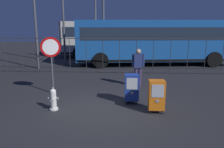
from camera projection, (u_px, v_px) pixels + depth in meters
name	position (u px, v px, depth m)	size (l,w,h in m)	color
ground_plane	(101.00, 109.00, 7.15)	(60.00, 60.00, 0.00)	#262628
fire_hydrant	(53.00, 99.00, 7.00)	(0.33, 0.32, 0.75)	silver
newspaper_box_primary	(132.00, 87.00, 7.56)	(0.48, 0.42, 1.02)	black
newspaper_box_secondary	(156.00, 95.00, 6.74)	(0.48, 0.42, 1.02)	black
stop_sign	(51.00, 54.00, 8.41)	(0.71, 0.31, 2.23)	#4C4F54
pedestrian	(138.00, 65.00, 9.59)	(0.55, 0.22, 1.67)	#382D51
fence_barrier	(111.00, 55.00, 12.39)	(18.03, 0.04, 2.00)	#2D2D33
bus_near	(154.00, 40.00, 15.02)	(10.70, 3.64, 3.00)	#19519E
bus_far	(122.00, 37.00, 19.17)	(10.73, 3.80, 3.00)	beige
street_light_near_left	(34.00, 4.00, 13.00)	(0.32, 0.32, 6.67)	#4C4F54
street_light_far_left	(95.00, 12.00, 18.76)	(0.32, 0.32, 6.51)	#4C4F54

